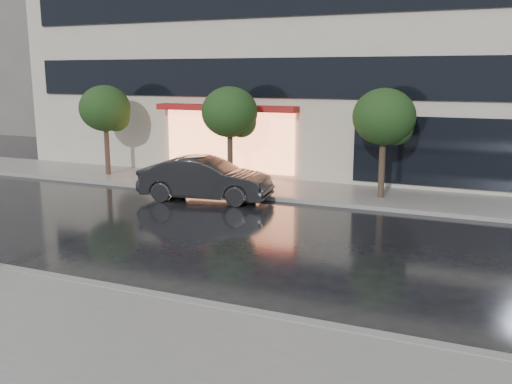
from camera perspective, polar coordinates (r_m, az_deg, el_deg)
The scene contains 10 objects.
ground at distance 13.02m, azimuth -10.25°, elevation -8.53°, with size 120.00×120.00×0.00m, color black.
sidewalk_near at distance 10.68m, azimuth -20.26°, elevation -13.43°, with size 60.00×4.50×0.12m, color slate.
sidewalk_far at distance 21.92m, azimuth 4.77°, elevation 0.12°, with size 60.00×3.50×0.12m, color slate.
curb_near at distance 12.24m, azimuth -12.90°, elevation -9.64°, with size 60.00×0.25×0.14m, color gray.
curb_far at distance 20.31m, azimuth 3.16°, elevation -0.77°, with size 60.00×0.25×0.14m, color gray.
bg_building_left at distance 50.23m, azimuth -20.94°, elevation 12.77°, with size 14.00×10.00×12.00m, color #59544F.
tree_far_west at distance 25.66m, azimuth -14.72°, elevation 7.93°, with size 2.20×2.20×3.99m.
tree_mid_west at distance 22.45m, azimuth -2.47°, elevation 7.80°, with size 2.20×2.20×3.99m.
tree_mid_east at distance 20.54m, azimuth 12.86°, elevation 7.15°, with size 2.20×2.20×3.99m.
parked_car at distance 20.45m, azimuth -5.07°, elevation 1.31°, with size 1.64×4.71×1.55m, color black.
Camera 1 is at (6.92, -10.08, 4.48)m, focal length 40.00 mm.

